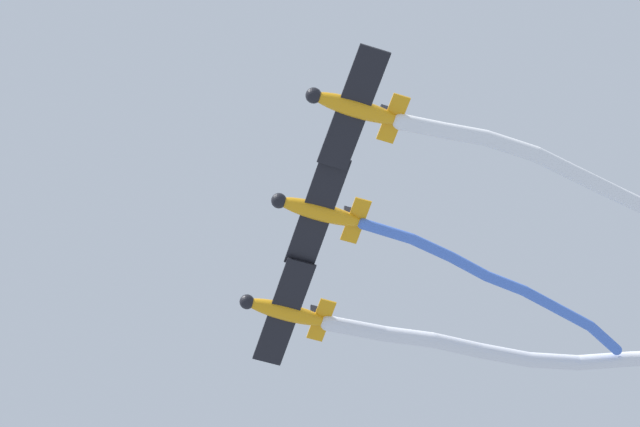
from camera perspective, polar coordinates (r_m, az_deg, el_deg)
airplane_lead at (r=85.12m, az=-1.43°, el=-3.96°), size 7.54×5.87×1.91m
smoke_trail_lead at (r=88.80m, az=8.51°, el=-5.44°), size 8.80×25.40×3.23m
airplane_left_wing at (r=81.76m, az=-0.09°, el=0.10°), size 7.54×5.87×1.91m
smoke_trail_left_wing at (r=85.61m, az=7.25°, el=-2.79°), size 12.90×14.79×1.81m
airplane_right_wing at (r=78.35m, az=1.38°, el=4.29°), size 7.51×5.86×1.91m
smoke_trail_right_wing at (r=84.84m, az=11.92°, el=0.45°), size 18.95×23.79×3.71m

